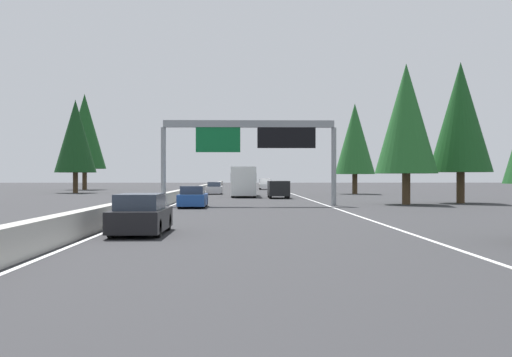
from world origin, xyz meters
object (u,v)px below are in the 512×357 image
bus_distant_a (243,180)px  sign_gantry_overhead (251,138)px  sedan_mid_center (193,197)px  conifer_right_far (355,139)px  minivan_mid_left (278,188)px  conifer_left_far (85,131)px  sedan_near_right (141,215)px  sedan_distant_b (214,189)px  pickup_far_left (265,184)px  conifer_left_mid (75,136)px  box_truck_mid_right (243,180)px  conifer_right_near (406,119)px  conifer_right_mid (461,117)px

bus_distant_a → sign_gantry_overhead: bearing=-178.6°
sedan_mid_center → conifer_right_far: (32.81, -17.08, 6.03)m
minivan_mid_left → conifer_left_far: bearing=36.0°
sedan_mid_center → conifer_left_far: conifer_left_far is taller
sedan_near_right → minivan_mid_left: (37.76, -7.23, 0.27)m
sedan_distant_b → conifer_left_far: size_ratio=0.28×
sedan_near_right → sedan_distant_b: (51.72, -0.33, 0.00)m
sedan_mid_center → pickup_far_left: bearing=-6.8°
pickup_far_left → sedan_mid_center: bearing=173.2°
pickup_far_left → conifer_left_mid: (-22.02, 25.39, 6.43)m
bus_distant_a → conifer_right_far: conifer_right_far is taller
conifer_left_far → minivan_mid_left: bearing=-144.0°
sedan_near_right → conifer_right_far: size_ratio=0.40×
sedan_distant_b → conifer_left_mid: conifer_left_mid is taller
sedan_near_right → conifer_right_far: bearing=-18.4°
minivan_mid_left → conifer_left_far: 50.24m
sedan_distant_b → conifer_right_far: 18.12m
sedan_mid_center → box_truck_mid_right: (59.93, -3.55, 0.93)m
minivan_mid_left → conifer_right_near: conifer_right_near is taller
sign_gantry_overhead → pickup_far_left: size_ratio=2.26×
sign_gantry_overhead → conifer_right_far: size_ratio=1.15×
sign_gantry_overhead → conifer_left_far: conifer_left_far is taller
sedan_near_right → conifer_left_mid: conifer_left_mid is taller
sign_gantry_overhead → conifer_left_mid: conifer_left_mid is taller
conifer_left_mid → sedan_distant_b: bearing=-108.1°
bus_distant_a → sedan_distant_b: 8.80m
sign_gantry_overhead → bus_distant_a: size_ratio=1.10×
sedan_near_right → box_truck_mid_right: (79.41, -3.89, 0.93)m
bus_distant_a → conifer_left_far: size_ratio=0.74×
conifer_left_mid → conifer_left_far: 20.65m
conifer_left_mid → conifer_right_near: bearing=-135.0°
sedan_near_right → bus_distant_a: bus_distant_a is taller
bus_distant_a → conifer_left_far: 43.41m
sign_gantry_overhead → bus_distant_a: 21.98m
sedan_mid_center → minivan_mid_left: (18.29, -6.89, 0.27)m
bus_distant_a → sedan_distant_b: bearing=23.5°
sedan_distant_b → sedan_mid_center: bearing=-180.0°
sedan_mid_center → pickup_far_left: (60.23, -7.15, 0.23)m
sedan_mid_center → conifer_right_far: conifer_right_far is taller
box_truck_mid_right → conifer_right_mid: 56.46m
conifer_right_far → sedan_mid_center: bearing=152.5°
sign_gantry_overhead → sedan_mid_center: sign_gantry_overhead is taller
sedan_near_right → conifer_right_near: size_ratio=0.41×
conifer_right_near → conifer_left_mid: conifer_left_mid is taller
sedan_mid_center → sedan_distant_b: 32.25m
conifer_right_far → conifer_left_mid: conifer_left_mid is taller
pickup_far_left → conifer_left_far: 30.63m
sedan_distant_b → conifer_right_mid: bearing=-141.4°
sedan_mid_center → conifer_right_mid: size_ratio=0.39×
sedan_near_right → conifer_left_far: (77.84, 21.86, 8.78)m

